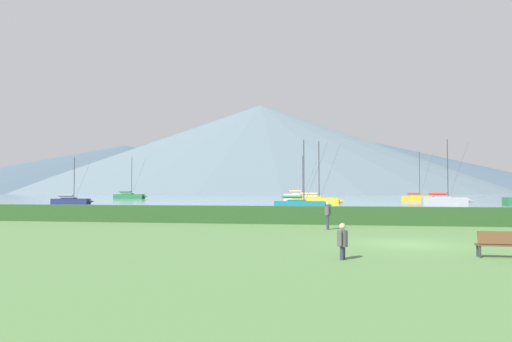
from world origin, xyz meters
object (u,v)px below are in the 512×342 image
object	(u,v)px
sailboat_slip_7	(445,200)
sailboat_slip_9	(316,201)
sailboat_slip_8	(130,196)
sailboat_slip_2	(300,204)
sailboat_slip_1	(418,198)
sailboat_slip_3	(300,196)
person_standing_walker	(328,213)
park_bench_near_path	(501,243)
sailboat_slip_4	(71,201)
person_seated_viewer	(342,240)

from	to	relation	value
sailboat_slip_7	sailboat_slip_9	world-z (taller)	sailboat_slip_7
sailboat_slip_8	sailboat_slip_2	bearing A→B (deg)	-54.08
sailboat_slip_1	sailboat_slip_3	bearing A→B (deg)	145.13
sailboat_slip_1	person_standing_walker	distance (m)	73.39
sailboat_slip_2	sailboat_slip_7	distance (m)	31.02
sailboat_slip_9	park_bench_near_path	world-z (taller)	sailboat_slip_9
sailboat_slip_2	park_bench_near_path	bearing A→B (deg)	-78.82
sailboat_slip_4	person_seated_viewer	size ratio (longest dim) A/B	5.96
sailboat_slip_7	park_bench_near_path	xyz separation A→B (m)	(-12.21, -60.59, -0.13)
person_seated_viewer	sailboat_slip_1	bearing A→B (deg)	94.09
sailboat_slip_3	park_bench_near_path	size ratio (longest dim) A/B	6.50
sailboat_slip_3	sailboat_slip_8	distance (m)	41.89
sailboat_slip_9	person_seated_viewer	world-z (taller)	sailboat_slip_9
sailboat_slip_3	sailboat_slip_1	bearing A→B (deg)	-28.32
sailboat_slip_2	sailboat_slip_4	bearing A→B (deg)	159.76
sailboat_slip_1	sailboat_slip_3	size ratio (longest dim) A/B	0.99
sailboat_slip_7	sailboat_slip_4	bearing A→B (deg)	-166.60
sailboat_slip_2	person_standing_walker	xyz separation A→B (m)	(3.43, -27.89, 0.39)
sailboat_slip_3	sailboat_slip_7	distance (m)	40.28
sailboat_slip_3	person_standing_walker	world-z (taller)	sailboat_slip_3
sailboat_slip_3	sailboat_slip_8	size ratio (longest dim) A/B	1.00
sailboat_slip_3	sailboat_slip_2	bearing A→B (deg)	-92.04
person_seated_viewer	sailboat_slip_2	bearing A→B (deg)	111.63
person_seated_viewer	person_standing_walker	distance (m)	11.82
sailboat_slip_1	sailboat_slip_2	distance (m)	48.26
sailboat_slip_2	sailboat_slip_9	size ratio (longest dim) A/B	0.87
sailboat_slip_3	sailboat_slip_9	size ratio (longest dim) A/B	1.07
sailboat_slip_8	sailboat_slip_1	bearing A→B (deg)	-12.39
sailboat_slip_8	park_bench_near_path	world-z (taller)	sailboat_slip_8
sailboat_slip_2	sailboat_slip_3	size ratio (longest dim) A/B	0.82
sailboat_slip_3	sailboat_slip_4	world-z (taller)	sailboat_slip_3
sailboat_slip_9	sailboat_slip_7	bearing A→B (deg)	17.87
sailboat_slip_1	sailboat_slip_4	distance (m)	66.29
sailboat_slip_7	park_bench_near_path	size ratio (longest dim) A/B	6.57
sailboat_slip_1	sailboat_slip_8	xyz separation A→B (m)	(-66.60, 8.06, 0.10)
sailboat_slip_3	sailboat_slip_4	distance (m)	53.66
person_standing_walker	sailboat_slip_9	bearing A→B (deg)	85.59
sailboat_slip_1	sailboat_slip_4	xyz separation A→B (m)	(-58.27, -31.62, -0.05)
sailboat_slip_4	sailboat_slip_7	size ratio (longest dim) A/B	0.72
sailboat_slip_8	sailboat_slip_9	size ratio (longest dim) A/B	1.07
sailboat_slip_1	park_bench_near_path	xyz separation A→B (m)	(-11.81, -81.74, -0.06)
sailboat_slip_4	sailboat_slip_8	world-z (taller)	sailboat_slip_8
sailboat_slip_1	person_seated_viewer	distance (m)	84.77
sailboat_slip_4	sailboat_slip_8	bearing A→B (deg)	92.89
sailboat_slip_3	sailboat_slip_4	size ratio (longest dim) A/B	1.38
sailboat_slip_3	sailboat_slip_8	bearing A→B (deg)	177.33
sailboat_slip_1	park_bench_near_path	distance (m)	82.59
sailboat_slip_1	sailboat_slip_3	distance (m)	26.83
sailboat_slip_1	sailboat_slip_9	distance (m)	35.14
sailboat_slip_7	sailboat_slip_9	bearing A→B (deg)	-155.67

